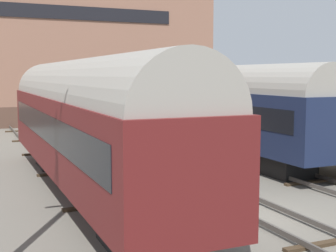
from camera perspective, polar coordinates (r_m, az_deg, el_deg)
ground_plane at (r=16.01m, az=11.17°, el=-10.63°), size 200.00×200.00×0.00m
track_left at (r=13.96m, az=-5.04°, el=-12.46°), size 2.60×60.00×0.26m
track_middle at (r=15.97m, az=11.18°, el=-10.14°), size 2.60×60.00×0.26m
train_car_maroon at (r=18.12m, az=-10.15°, el=0.92°), size 3.07×18.81×5.22m
train_car_navy at (r=26.55m, az=6.91°, el=2.56°), size 2.96×17.22×5.14m
bench at (r=23.81m, az=19.81°, el=-1.48°), size 1.40×0.40×0.91m
person_worker at (r=13.58m, az=5.71°, el=-8.76°), size 0.32×0.32×1.83m
warehouse_building at (r=49.54m, az=-15.73°, el=11.32°), size 33.01×13.27×18.36m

